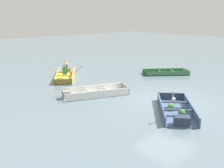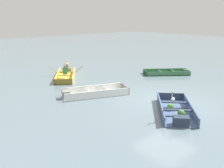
{
  "view_description": "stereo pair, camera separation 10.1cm",
  "coord_description": "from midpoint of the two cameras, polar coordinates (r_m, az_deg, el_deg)",
  "views": [
    {
      "loc": [
        -9.7,
        -6.63,
        4.0
      ],
      "look_at": [
        -0.71,
        3.22,
        0.35
      ],
      "focal_mm": 40.0,
      "sensor_mm": 36.0,
      "label": 1
    },
    {
      "loc": [
        -9.63,
        -6.7,
        4.0
      ],
      "look_at": [
        -0.71,
        3.22,
        0.35
      ],
      "focal_mm": 40.0,
      "sensor_mm": 36.0,
      "label": 2
    }
  ],
  "objects": [
    {
      "name": "skiff_green_near_moored",
      "position": [
        18.17,
        12.88,
        2.51
      ],
      "size": [
        3.17,
        2.8,
        0.3
      ],
      "color": "#387047",
      "rests_on": "ground"
    },
    {
      "name": "heron_on_dinghy",
      "position": [
        10.08,
        13.98,
        -3.35
      ],
      "size": [
        0.45,
        0.23,
        0.84
      ],
      "color": "olive",
      "rests_on": "dinghy_slate_blue_foreground"
    },
    {
      "name": "ground_plane",
      "position": [
        12.4,
        12.74,
        -3.9
      ],
      "size": [
        80.0,
        80.0,
        0.0
      ],
      "primitive_type": "plane",
      "color": "slate"
    },
    {
      "name": "skiff_white_mid_moored",
      "position": [
        12.96,
        -4.29,
        -2.09
      ],
      "size": [
        3.56,
        2.33,
        0.4
      ],
      "color": "white",
      "rests_on": "ground"
    },
    {
      "name": "dinghy_slate_blue_foreground",
      "position": [
        10.92,
        14.66,
        -5.95
      ],
      "size": [
        3.2,
        3.09,
        0.39
      ],
      "color": "#475B7F",
      "rests_on": "ground"
    },
    {
      "name": "rowboat_yellow_with_crew",
      "position": [
        17.16,
        -10.33,
        2.27
      ],
      "size": [
        3.04,
        3.58,
        0.92
      ],
      "color": "#E5BC47",
      "rests_on": "ground"
    }
  ]
}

